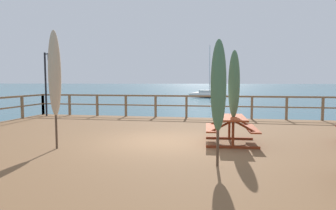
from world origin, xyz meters
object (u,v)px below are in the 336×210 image
at_px(patio_umbrella_short_mid, 234,84).
at_px(picnic_table_back_left, 231,124).
at_px(patio_umbrella_tall_mid_right, 218,86).
at_px(lamp_post_hooked, 47,74).
at_px(patio_umbrella_tall_back_right, 55,74).
at_px(sailboat_distant, 207,94).

bearing_deg(patio_umbrella_short_mid, picnic_table_back_left, -169.63).
relative_size(patio_umbrella_tall_mid_right, lamp_post_hooked, 0.82).
relative_size(patio_umbrella_tall_back_right, sailboat_distant, 0.40).
bearing_deg(picnic_table_back_left, sailboat_distant, 93.99).
height_order(patio_umbrella_short_mid, patio_umbrella_tall_mid_right, patio_umbrella_short_mid).
distance_m(patio_umbrella_tall_mid_right, sailboat_distant, 38.67).
xyz_separation_m(patio_umbrella_short_mid, sailboat_distant, (-2.59, 36.21, -1.82)).
distance_m(patio_umbrella_tall_back_right, lamp_post_hooked, 7.94).
bearing_deg(patio_umbrella_tall_back_right, lamp_post_hooked, 123.67).
distance_m(patio_umbrella_short_mid, lamp_post_hooked, 10.33).
bearing_deg(patio_umbrella_tall_mid_right, picnic_table_back_left, 81.95).
xyz_separation_m(patio_umbrella_tall_mid_right, lamp_post_hooked, (-8.57, 7.48, 0.45)).
bearing_deg(lamp_post_hooked, patio_umbrella_tall_back_right, -56.33).
bearing_deg(patio_umbrella_tall_mid_right, sailboat_distant, 93.25).
bearing_deg(sailboat_distant, patio_umbrella_short_mid, -85.92).
bearing_deg(picnic_table_back_left, patio_umbrella_tall_mid_right, -98.05).
distance_m(patio_umbrella_short_mid, patio_umbrella_tall_mid_right, 2.39).
height_order(patio_umbrella_short_mid, sailboat_distant, sailboat_distant).
xyz_separation_m(picnic_table_back_left, patio_umbrella_short_mid, (0.06, 0.01, 1.12)).
height_order(picnic_table_back_left, sailboat_distant, sailboat_distant).
xyz_separation_m(patio_umbrella_tall_mid_right, patio_umbrella_tall_back_right, (-4.17, 0.87, 0.29)).
relative_size(picnic_table_back_left, sailboat_distant, 0.22).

